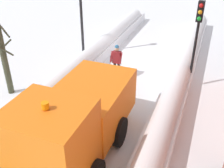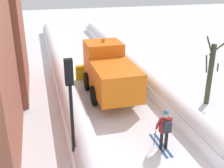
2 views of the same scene
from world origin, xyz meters
name	(u,v)px [view 2 (image 2 of 2)]	position (x,y,z in m)	size (l,w,h in m)	color
ground_plane	(104,85)	(0.00, 10.00, 0.00)	(80.00, 80.00, 0.00)	white
snowbank_left	(64,81)	(-2.59, 10.00, 0.59)	(1.10, 36.00, 1.26)	white
snowbank_right	(142,75)	(2.59, 10.00, 0.49)	(1.10, 36.00, 1.10)	white
plow_truck	(109,71)	(-0.06, 8.56, 1.48)	(3.20, 5.98, 3.12)	orange
skier	(165,128)	(0.71, 2.58, 1.00)	(0.62, 1.80, 1.81)	black
traffic_light_pole	(70,95)	(-3.04, 2.39, 3.00)	(0.28, 0.42, 4.27)	black
bare_tree_near	(210,73)	(4.92, 5.96, 1.81)	(1.00, 1.30, 3.78)	#3A3C2B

